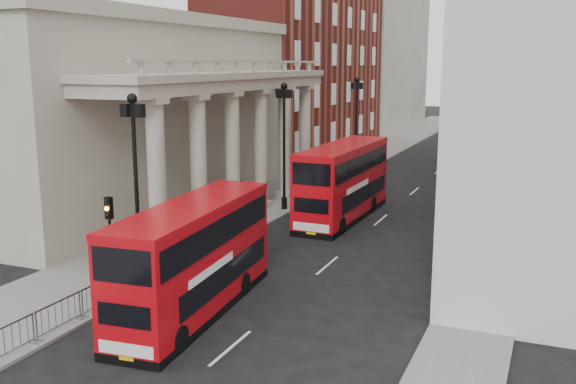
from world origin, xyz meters
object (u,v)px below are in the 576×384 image
object	(u,v)px
traffic_light	(110,229)
pedestrian_a	(239,202)
monument_column	(501,22)
lamp_post_south	(136,177)
lamp_post_north	(356,118)
pedestrian_b	(225,195)
bus_near	(194,256)
bus_far	(343,180)
lamp_post_mid	(284,137)
pedestrian_c	(240,194)

from	to	relation	value
traffic_light	pedestrian_a	xyz separation A→B (m)	(-1.84, 14.83, -2.05)
monument_column	traffic_light	distance (m)	91.17
monument_column	lamp_post_south	distance (m)	88.94
lamp_post_north	traffic_light	xyz separation A→B (m)	(0.10, -34.02, -1.80)
traffic_light	pedestrian_a	distance (m)	15.09
lamp_post_south	pedestrian_b	world-z (taller)	lamp_post_south
bus_near	bus_far	bearing A→B (deg)	83.41
traffic_light	bus_far	world-z (taller)	bus_far
monument_column	pedestrian_a	world-z (taller)	monument_column
monument_column	lamp_post_north	bearing A→B (deg)	-96.72
traffic_light	bus_far	size ratio (longest dim) A/B	0.40
lamp_post_mid	pedestrian_b	xyz separation A→B (m)	(-3.92, -1.03, -3.98)
monument_column	lamp_post_mid	distance (m)	73.14
pedestrian_c	bus_far	bearing A→B (deg)	12.28
monument_column	lamp_post_south	world-z (taller)	monument_column
traffic_light	pedestrian_b	size ratio (longest dim) A/B	2.65
bus_near	pedestrian_b	distance (m)	18.31
lamp_post_north	monument_column	bearing A→B (deg)	83.28
lamp_post_mid	bus_near	size ratio (longest dim) A/B	0.81
bus_far	lamp_post_north	bearing A→B (deg)	105.49
lamp_post_south	pedestrian_c	bearing A→B (deg)	100.51
traffic_light	pedestrian_c	size ratio (longest dim) A/B	2.23
pedestrian_a	pedestrian_b	world-z (taller)	pedestrian_a
monument_column	pedestrian_b	size ratio (longest dim) A/B	33.42
lamp_post_north	pedestrian_b	xyz separation A→B (m)	(-3.92, -17.03, -3.98)
lamp_post_mid	lamp_post_north	size ratio (longest dim) A/B	1.00
lamp_post_north	bus_near	bearing A→B (deg)	-83.62
pedestrian_b	bus_far	bearing A→B (deg)	-179.83
lamp_post_north	lamp_post_mid	bearing A→B (deg)	-90.00
traffic_light	pedestrian_b	bearing A→B (deg)	103.32
lamp_post_south	lamp_post_north	world-z (taller)	same
monument_column	bus_near	size ratio (longest dim) A/B	5.28
lamp_post_mid	traffic_light	xyz separation A→B (m)	(0.10, -18.02, -1.80)
monument_column	bus_near	bearing A→B (deg)	-91.82
traffic_light	pedestrian_c	distance (m)	17.42
monument_column	traffic_light	xyz separation A→B (m)	(-6.50, -90.02, -12.88)
pedestrian_c	lamp_post_north	bearing A→B (deg)	88.88
bus_near	traffic_light	bearing A→B (deg)	-178.41
traffic_light	lamp_post_north	bearing A→B (deg)	90.17
pedestrian_a	bus_near	bearing A→B (deg)	-94.08
bus_far	pedestrian_b	size ratio (longest dim) A/B	6.71
pedestrian_c	lamp_post_mid	bearing A→B (deg)	27.21
lamp_post_north	bus_far	size ratio (longest dim) A/B	0.77
bus_near	bus_far	size ratio (longest dim) A/B	0.94
monument_column	pedestrian_a	distance (m)	77.10
lamp_post_mid	lamp_post_south	bearing A→B (deg)	-90.00
lamp_post_mid	bus_near	world-z (taller)	lamp_post_mid
pedestrian_b	lamp_post_north	bearing A→B (deg)	-106.80
monument_column	traffic_light	world-z (taller)	monument_column
pedestrian_a	lamp_post_mid	bearing A→B (deg)	36.46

